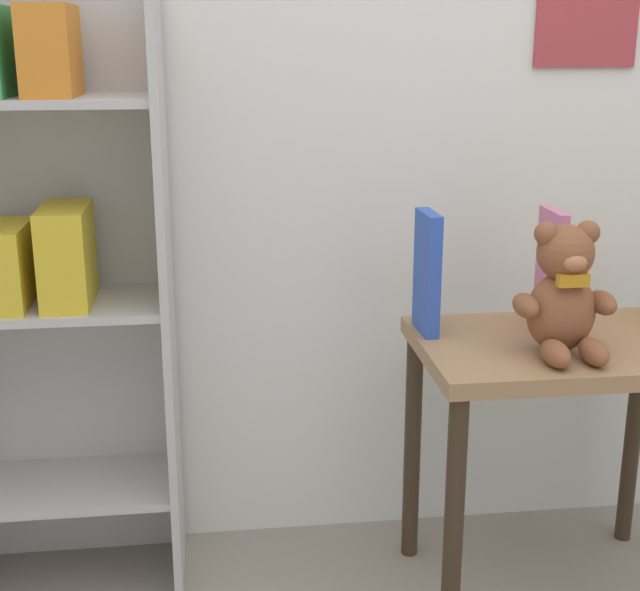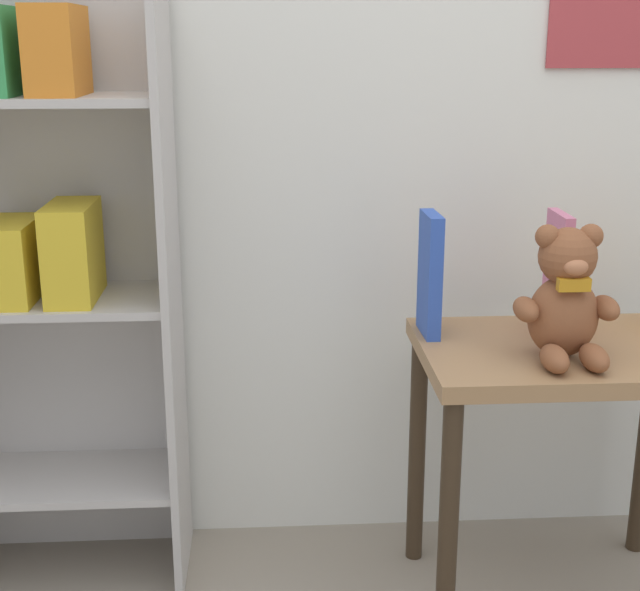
% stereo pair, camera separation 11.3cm
% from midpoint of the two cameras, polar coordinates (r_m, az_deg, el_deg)
% --- Properties ---
extents(wall_back, '(4.80, 0.07, 2.50)m').
position_cam_midpoint_polar(wall_back, '(2.16, 6.19, 16.44)').
color(wall_back, silver).
rests_on(wall_back, ground_plane).
extents(bookshelf_side, '(0.56, 0.29, 1.36)m').
position_cam_midpoint_polar(bookshelf_side, '(2.04, -18.94, 2.09)').
color(bookshelf_side, '#BCB7B2').
rests_on(bookshelf_side, ground_plane).
extents(display_table, '(0.62, 0.43, 0.61)m').
position_cam_midpoint_polar(display_table, '(2.00, 13.56, -5.61)').
color(display_table, '#9E754C').
rests_on(display_table, ground_plane).
extents(teddy_bear, '(0.21, 0.19, 0.27)m').
position_cam_midpoint_polar(teddy_bear, '(1.86, 13.70, 0.05)').
color(teddy_bear, brown).
rests_on(teddy_bear, display_table).
extents(book_standing_blue, '(0.03, 0.12, 0.27)m').
position_cam_midpoint_polar(book_standing_blue, '(1.94, 5.23, 1.45)').
color(book_standing_blue, '#2D51B7').
rests_on(book_standing_blue, display_table).
extents(book_standing_pink, '(0.02, 0.13, 0.26)m').
position_cam_midpoint_polar(book_standing_pink, '(2.02, 13.00, 1.65)').
color(book_standing_pink, '#D17093').
rests_on(book_standing_pink, display_table).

